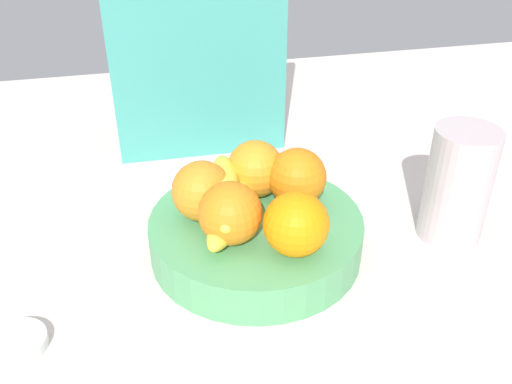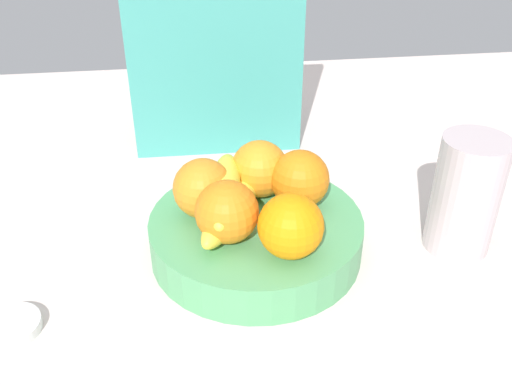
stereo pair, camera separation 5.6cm
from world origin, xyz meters
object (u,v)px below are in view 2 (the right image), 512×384
orange_front_right (260,169)px  orange_back_right (289,226)px  fruit_bowl (256,235)px  orange_center (203,189)px  orange_front_left (300,179)px  banana_bunch (228,199)px  thermos_tumbler (466,195)px  jar_lid (11,326)px  orange_back_left (227,212)px  cutting_board (216,50)px

orange_front_right → orange_back_right: same height
fruit_bowl → orange_center: size_ratio=3.58×
orange_front_left → orange_center: bearing=-176.5°
orange_front_left → orange_back_right: 10.58cm
banana_bunch → thermos_tumbler: bearing=-4.6°
fruit_bowl → thermos_tumbler: (26.71, -2.15, 5.31)cm
orange_front_left → thermos_tumbler: bearing=-12.9°
orange_front_left → jar_lid: bearing=-159.2°
orange_front_right → orange_back_left: bearing=-118.5°
orange_front_right → orange_back_right: size_ratio=1.00×
thermos_tumbler → jar_lid: size_ratio=2.43×
orange_back_right → jar_lid: size_ratio=1.18×
orange_front_right → cutting_board: bearing=99.9°
orange_back_left → orange_back_right: (6.79, -3.83, 0.00)cm
orange_back_right → thermos_tumbler: bearing=12.6°
fruit_bowl → jar_lid: 30.83cm
orange_center → orange_back_right: (9.32, -9.32, 0.00)cm
fruit_bowl → orange_back_right: (2.85, -7.50, 6.48)cm
thermos_tumbler → orange_back_right: bearing=-167.4°
orange_back_right → cutting_board: (-5.55, 36.06, 8.89)cm
orange_back_right → banana_bunch: bearing=129.1°
orange_front_left → jar_lid: orange_front_left is taller
orange_back_right → cutting_board: cutting_board is taller
jar_lid → orange_front_right: bearing=28.8°
orange_front_left → thermos_tumbler: 21.21cm
orange_back_left → thermos_tumbler: thermos_tumbler is taller
orange_center → orange_back_right: bearing=-45.0°
thermos_tumbler → jar_lid: thermos_tumbler is taller
orange_front_right → banana_bunch: bearing=-130.1°
orange_front_right → thermos_tumbler: 26.72cm
orange_back_right → cutting_board: size_ratio=0.21×
orange_front_left → orange_center: same height
fruit_bowl → banana_bunch: bearing=175.5°
orange_center → orange_back_left: (2.53, -5.49, 0.00)cm
thermos_tumbler → orange_center: bearing=173.2°
orange_back_left → banana_bunch: bearing=83.1°
orange_front_left → thermos_tumbler: thermos_tumbler is taller
orange_front_left → orange_back_right: (-3.22, -10.08, 0.00)cm
orange_front_right → orange_center: (-7.72, -4.07, 0.00)cm
jar_lid → banana_bunch: bearing=23.3°
orange_center → thermos_tumbler: 33.44cm
banana_bunch → orange_back_right: bearing=-50.9°
orange_front_right → jar_lid: (-30.11, -16.55, -8.48)cm
orange_back_left → orange_front_right: bearing=61.5°
fruit_bowl → thermos_tumbler: bearing=-4.6°
cutting_board → orange_center: bearing=-97.3°
thermos_tumbler → banana_bunch: bearing=175.4°
orange_back_right → thermos_tumbler: thermos_tumbler is taller
fruit_bowl → thermos_tumbler: size_ratio=1.73×
banana_bunch → cutting_board: 29.89cm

